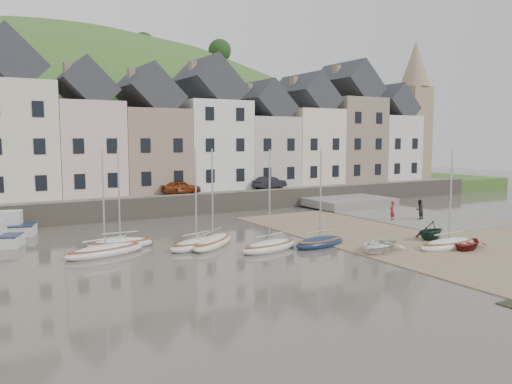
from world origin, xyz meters
TOP-DOWN VIEW (x-y plane):
  - ground at (0.00, 0.00)m, footprint 160.00×160.00m
  - quay_land at (0.00, 32.00)m, footprint 90.00×30.00m
  - quay_street at (0.00, 20.50)m, footprint 70.00×7.00m
  - seawall at (0.00, 17.00)m, footprint 70.00×1.20m
  - beach at (11.00, 0.00)m, footprint 18.00×26.00m
  - slipway at (15.00, 8.00)m, footprint 8.00×18.00m
  - hillside at (-5.00, 60.00)m, footprint 134.40×84.00m
  - townhouse_terrace at (1.76, 24.00)m, footprint 61.05×8.00m
  - church_spire at (34.55, 24.00)m, footprint 4.00×4.00m
  - sailboat_0 at (-10.80, 4.77)m, footprint 5.10×2.63m
  - sailboat_1 at (-9.50, 6.32)m, footprint 4.10×1.78m
  - sailboat_2 at (-4.29, 3.97)m, footprint 4.69×4.41m
  - sailboat_3 at (-5.48, 3.79)m, footprint 4.30×2.73m
  - sailboat_4 at (-1.86, 1.10)m, footprint 4.51×2.44m
  - sailboat_5 at (1.49, 0.52)m, footprint 4.16×2.14m
  - sailboat_6 at (8.02, -3.90)m, footprint 4.78×1.56m
  - motorboat_2 at (-15.73, 14.22)m, footprint 5.11×3.00m
  - rowboat_white at (3.50, -2.55)m, footprint 4.13×3.64m
  - rowboat_green at (8.91, -1.72)m, footprint 2.55×2.24m
  - rowboat_red at (8.71, -4.57)m, footprint 3.75×3.42m
  - person_red at (12.29, 5.20)m, footprint 0.67×0.56m
  - person_dark at (14.60, 4.47)m, footprint 0.89×0.76m
  - car_left at (-0.31, 19.50)m, footprint 3.73×1.64m
  - car_right at (9.35, 19.50)m, footprint 4.05×2.24m

SIDE VIEW (x-z plane):
  - hillside at x=-5.00m, z-range -59.99..24.01m
  - ground at x=0.00m, z-range 0.00..0.00m
  - beach at x=11.00m, z-range 0.00..0.06m
  - slipway at x=15.00m, z-range 0.00..0.12m
  - sailboat_2 at x=-4.29m, z-range -2.90..3.42m
  - sailboat_0 at x=-10.80m, z-range -2.90..3.42m
  - sailboat_6 at x=8.02m, z-range -2.90..3.42m
  - sailboat_4 at x=-1.86m, z-range -2.90..3.42m
  - sailboat_3 at x=-5.48m, z-range -2.89..3.43m
  - sailboat_1 at x=-9.50m, z-range -2.89..3.43m
  - sailboat_5 at x=1.49m, z-range -2.89..3.43m
  - rowboat_red at x=8.71m, z-range 0.06..0.69m
  - rowboat_white at x=3.50m, z-range 0.06..0.77m
  - motorboat_2 at x=-15.73m, z-range -0.27..1.43m
  - rowboat_green at x=8.91m, z-range 0.06..1.33m
  - quay_land at x=0.00m, z-range 0.00..1.50m
  - seawall at x=0.00m, z-range 0.00..1.80m
  - person_red at x=12.29m, z-range 0.12..1.69m
  - person_dark at x=14.60m, z-range 0.12..1.73m
  - quay_street at x=0.00m, z-range 1.50..1.60m
  - car_left at x=-0.31m, z-range 1.60..2.85m
  - car_right at x=9.35m, z-range 1.60..2.86m
  - townhouse_terrace at x=1.76m, z-range 0.36..14.29m
  - church_spire at x=34.55m, z-range 2.06..20.06m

